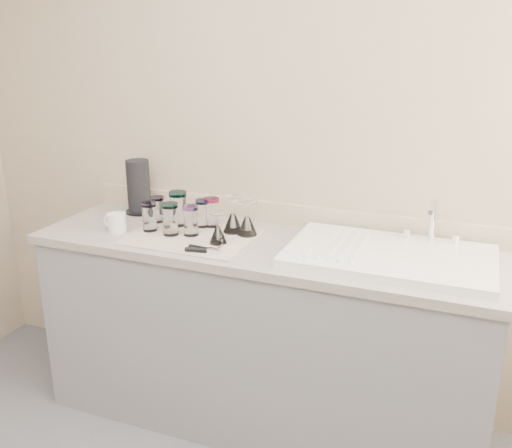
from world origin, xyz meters
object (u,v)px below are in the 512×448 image
at_px(tumbler_purple, 203,213).
at_px(goblet_front_left, 218,233).
at_px(goblet_back_left, 233,220).
at_px(tumbler_lavender, 191,220).
at_px(can_opener, 204,250).
at_px(sink_unit, 390,255).
at_px(tumbler_blue, 170,219).
at_px(tumbler_cyan, 178,208).
at_px(tumbler_extra, 212,212).
at_px(white_mug, 116,223).
at_px(paper_towel_roll, 139,187).
at_px(tumbler_magenta, 149,216).
at_px(goblet_back_right, 247,223).
at_px(tumbler_teal, 158,209).

height_order(tumbler_purple, goblet_front_left, goblet_front_left).
relative_size(tumbler_purple, goblet_back_left, 0.79).
bearing_deg(tumbler_lavender, can_opener, -48.12).
bearing_deg(goblet_back_left, tumbler_purple, 173.33).
xyz_separation_m(sink_unit, tumbler_blue, (-0.96, -0.08, 0.06)).
distance_m(tumbler_blue, tumbler_lavender, 0.09).
height_order(tumbler_cyan, goblet_back_left, same).
bearing_deg(tumbler_extra, can_opener, -69.41).
height_order(goblet_front_left, can_opener, goblet_front_left).
relative_size(tumbler_purple, white_mug, 1.07).
height_order(tumbler_cyan, paper_towel_roll, paper_towel_roll).
bearing_deg(tumbler_blue, tumbler_lavender, 18.31).
xyz_separation_m(tumbler_magenta, goblet_back_right, (0.44, 0.11, -0.01)).
bearing_deg(goblet_front_left, sink_unit, 7.77).
distance_m(goblet_front_left, can_opener, 0.13).
height_order(tumbler_magenta, tumbler_lavender, tumbler_lavender).
bearing_deg(goblet_back_right, tumbler_lavender, -156.74).
distance_m(tumbler_extra, paper_towel_roll, 0.46).
relative_size(tumbler_magenta, tumbler_lavender, 0.97).
relative_size(goblet_front_left, paper_towel_roll, 0.51).
distance_m(tumbler_blue, goblet_front_left, 0.25).
bearing_deg(goblet_back_left, goblet_back_right, -8.57).
distance_m(goblet_back_right, goblet_front_left, 0.17).
distance_m(tumbler_cyan, can_opener, 0.39).
xyz_separation_m(tumbler_blue, goblet_back_left, (0.24, 0.14, -0.02)).
relative_size(tumbler_magenta, goblet_front_left, 0.96).
bearing_deg(tumbler_lavender, goblet_back_right, 23.26).
relative_size(sink_unit, white_mug, 6.78).
distance_m(sink_unit, tumbler_cyan, 1.00).
bearing_deg(tumbler_cyan, goblet_front_left, -28.68).
bearing_deg(tumbler_magenta, paper_towel_roll, 130.83).
height_order(goblet_back_right, can_opener, goblet_back_right).
xyz_separation_m(tumbler_blue, tumbler_lavender, (0.09, 0.03, -0.00)).
distance_m(tumbler_lavender, paper_towel_roll, 0.48).
xyz_separation_m(tumbler_purple, paper_towel_roll, (-0.41, 0.10, 0.06)).
relative_size(goblet_back_left, goblet_back_right, 1.01).
relative_size(tumbler_magenta, white_mug, 1.11).
bearing_deg(goblet_front_left, paper_towel_roll, 154.19).
height_order(tumbler_extra, goblet_back_right, goblet_back_right).
relative_size(tumbler_lavender, goblet_front_left, 0.99).
relative_size(tumbler_purple, tumbler_blue, 0.88).
distance_m(tumbler_magenta, can_opener, 0.39).
height_order(goblet_back_left, goblet_back_right, goblet_back_left).
relative_size(tumbler_lavender, goblet_back_right, 0.86).
bearing_deg(tumbler_teal, tumbler_extra, 7.26).
relative_size(tumbler_teal, white_mug, 1.04).
bearing_deg(sink_unit, tumbler_magenta, -176.58).
xyz_separation_m(tumbler_teal, goblet_back_right, (0.47, -0.01, -0.01)).
height_order(tumbler_blue, goblet_back_left, goblet_back_left).
distance_m(tumbler_extra, white_mug, 0.44).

